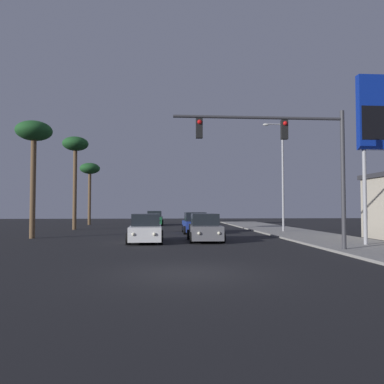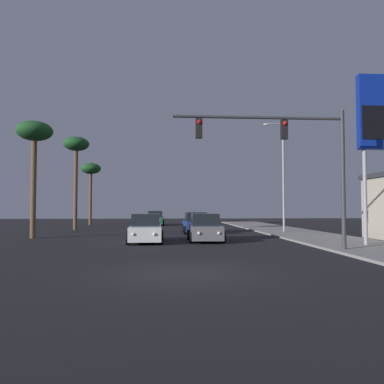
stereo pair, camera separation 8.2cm
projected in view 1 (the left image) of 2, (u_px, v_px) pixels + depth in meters
name	position (u px, v px, depth m)	size (l,w,h in m)	color
ground_plane	(187.00, 273.00, 11.67)	(120.00, 120.00, 0.00)	black
sidewalk_right	(336.00, 241.00, 22.32)	(5.00, 60.00, 0.12)	gray
car_green	(155.00, 219.00, 43.88)	(2.04, 4.32, 1.68)	#195933
car_blue	(195.00, 224.00, 30.15)	(2.04, 4.34, 1.68)	navy
car_white	(146.00, 229.00, 22.09)	(2.04, 4.33, 1.68)	silver
car_grey	(205.00, 229.00, 22.88)	(2.04, 4.33, 1.68)	slate
traffic_light_mast	(294.00, 149.00, 17.37)	(8.06, 0.36, 6.50)	#38383D
street_lamp	(281.00, 171.00, 30.82)	(1.74, 0.24, 9.00)	#99999E
gas_station_sign	(376.00, 122.00, 19.89)	(2.00, 0.42, 9.00)	#99999E
palm_tree_mid	(75.00, 149.00, 35.26)	(2.40, 2.40, 8.75)	brown
palm_tree_far	(90.00, 171.00, 45.13)	(2.40, 2.40, 7.46)	brown
palm_tree_near	(34.00, 137.00, 25.23)	(2.40, 2.40, 7.90)	brown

